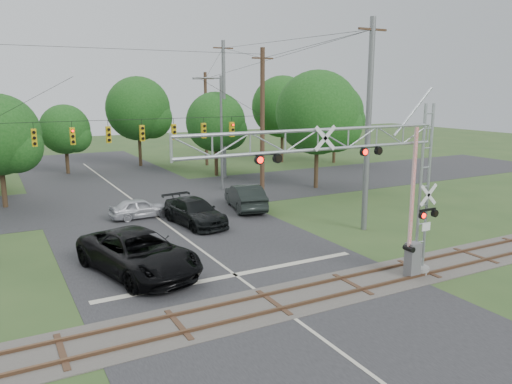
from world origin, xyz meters
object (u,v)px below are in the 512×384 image
crossing_gantry (364,177)px  traffic_signal_span (154,129)px  pickup_black (138,253)px  sedan_silver (140,208)px  streetlight (219,127)px  car_dark (195,212)px

crossing_gantry → traffic_signal_span: traffic_signal_span is taller
traffic_signal_span → pickup_black: bearing=-111.2°
crossing_gantry → traffic_signal_span: bearing=99.8°
traffic_signal_span → sedan_silver: size_ratio=4.91×
crossing_gantry → traffic_signal_span: (-3.17, 18.36, 0.81)m
crossing_gantry → streetlight: (3.65, 22.53, 0.44)m
streetlight → pickup_black: bearing=-125.3°
car_dark → streetlight: bearing=50.5°
sedan_silver → car_dark: bearing=-144.9°
traffic_signal_span → car_dark: traffic_signal_span is taller
sedan_silver → streetlight: streetlight is taller
pickup_black → streetlight: streetlight is taller
traffic_signal_span → pickup_black: size_ratio=2.72×
crossing_gantry → streetlight: 22.83m
crossing_gantry → pickup_black: bearing=141.5°
car_dark → crossing_gantry: bearing=-86.4°
sedan_silver → streetlight: bearing=-57.7°
pickup_black → sedan_silver: (2.84, 10.06, -0.32)m
traffic_signal_span → streetlight: (6.83, 4.17, -0.37)m
crossing_gantry → streetlight: size_ratio=1.30×
traffic_signal_span → pickup_black: (-4.69, -12.11, -4.70)m
car_dark → streetlight: streetlight is taller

